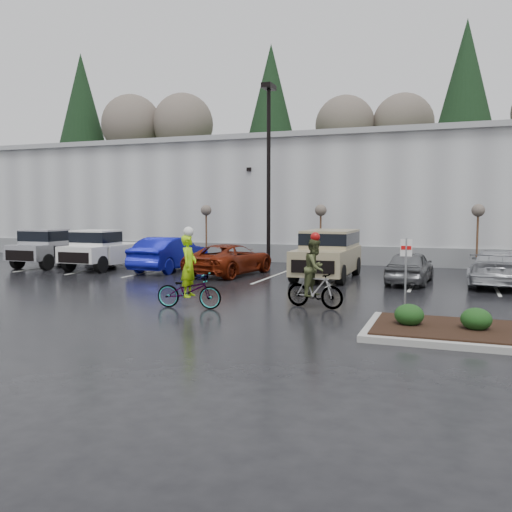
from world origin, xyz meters
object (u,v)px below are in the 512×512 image
(car_far_silver, at_px, (498,267))
(suv_tan, at_px, (327,254))
(pickup_silver, at_px, (57,247))
(pickup_white, at_px, (107,249))
(sapling_west, at_px, (206,213))
(fire_lane_sign, at_px, (406,269))
(car_red, at_px, (230,259))
(cyclist_olive, at_px, (315,280))
(cyclist_hivis, at_px, (189,283))
(sapling_east, at_px, (478,214))
(car_grey, at_px, (410,267))
(car_blue, at_px, (170,254))
(sapling_mid, at_px, (321,214))
(lamppost, at_px, (269,155))

(car_far_silver, bearing_deg, suv_tan, 7.48)
(pickup_silver, distance_m, suv_tan, 14.36)
(pickup_white, height_order, suv_tan, suv_tan)
(sapling_west, relative_size, fire_lane_sign, 1.45)
(car_red, bearing_deg, pickup_silver, 6.09)
(car_red, relative_size, cyclist_olive, 2.20)
(pickup_silver, distance_m, cyclist_hivis, 14.74)
(sapling_east, relative_size, car_grey, 0.83)
(sapling_east, height_order, car_blue, sapling_east)
(sapling_mid, xyz_separation_m, car_far_silver, (8.11, -4.53, -2.01))
(car_grey, height_order, cyclist_hivis, cyclist_hivis)
(fire_lane_sign, xyz_separation_m, pickup_white, (-15.11, 8.26, -0.43))
(fire_lane_sign, bearing_deg, lamppost, 123.46)
(suv_tan, bearing_deg, cyclist_hivis, -105.54)
(pickup_silver, bearing_deg, car_blue, 0.87)
(fire_lane_sign, height_order, suv_tan, fire_lane_sign)
(sapling_east, xyz_separation_m, fire_lane_sign, (-2.20, -12.80, -1.32))
(fire_lane_sign, height_order, pickup_white, fire_lane_sign)
(sapling_west, bearing_deg, car_grey, -24.11)
(lamppost, xyz_separation_m, car_blue, (-3.85, -3.41, -4.87))
(car_red, bearing_deg, car_grey, -173.87)
(pickup_white, xyz_separation_m, car_grey, (14.66, -0.53, -0.32))
(car_blue, relative_size, car_red, 0.99)
(car_blue, relative_size, suv_tan, 0.97)
(fire_lane_sign, height_order, car_blue, fire_lane_sign)
(car_far_silver, bearing_deg, lamppost, -12.18)
(car_far_silver, bearing_deg, sapling_mid, -22.97)
(lamppost, relative_size, sapling_west, 2.88)
(sapling_west, distance_m, pickup_silver, 8.07)
(pickup_silver, xyz_separation_m, cyclist_olive, (15.55, -7.16, -0.15))
(sapling_east, distance_m, cyclist_hivis, 15.62)
(sapling_west, xyz_separation_m, pickup_white, (-3.31, -4.54, -1.75))
(sapling_east, relative_size, suv_tan, 0.63)
(car_red, bearing_deg, sapling_mid, -114.12)
(pickup_white, bearing_deg, suv_tan, -0.68)
(sapling_mid, height_order, pickup_white, sapling_mid)
(pickup_silver, bearing_deg, cyclist_hivis, -35.23)
(pickup_silver, height_order, car_grey, pickup_silver)
(pickup_silver, relative_size, cyclist_hivis, 2.13)
(car_grey, distance_m, cyclist_olive, 6.97)
(sapling_west, bearing_deg, car_far_silver, -17.23)
(car_grey, relative_size, car_far_silver, 0.79)
(car_blue, distance_m, suv_tan, 7.75)
(sapling_west, height_order, cyclist_olive, sapling_west)
(lamppost, relative_size, fire_lane_sign, 4.19)
(car_blue, bearing_deg, pickup_silver, 2.10)
(lamppost, distance_m, fire_lane_sign, 14.78)
(fire_lane_sign, distance_m, car_blue, 14.37)
(pickup_silver, relative_size, cyclist_olive, 2.29)
(sapling_west, relative_size, car_blue, 0.65)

